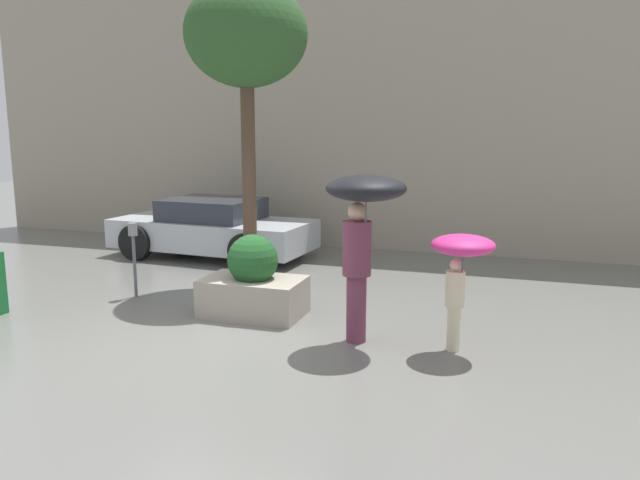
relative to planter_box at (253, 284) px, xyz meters
The scene contains 8 objects.
ground_plane 1.21m from the planter_box, 100.34° to the right, with size 40.00×40.00×0.00m, color slate.
building_facade 5.97m from the planter_box, 92.14° to the left, with size 18.00×0.30×6.00m.
planter_box is the anchor object (origin of this frame).
person_adult 2.19m from the planter_box, 21.02° to the right, with size 0.96×0.96×2.09m.
person_child 3.06m from the planter_box, 11.94° to the right, with size 0.74×0.74×1.42m.
parked_car_near 4.26m from the planter_box, 125.15° to the left, with size 4.19×2.20×1.20m.
street_tree 3.85m from the planter_box, 115.59° to the left, with size 1.92×1.92×4.88m.
parking_meter 2.22m from the planter_box, behind, with size 0.14×0.14×1.18m.
Camera 1 is at (3.75, -6.74, 2.66)m, focal length 35.00 mm.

